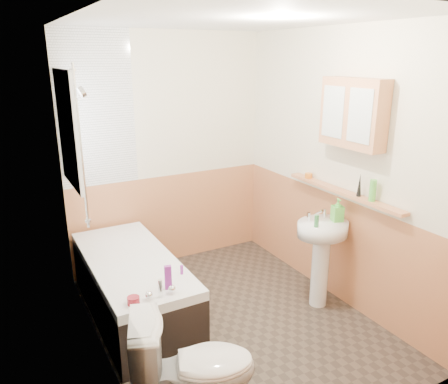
{
  "coord_description": "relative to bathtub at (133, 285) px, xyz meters",
  "views": [
    {
      "loc": [
        -1.69,
        -2.91,
        2.24
      ],
      "look_at": [
        0.0,
        0.15,
        1.15
      ],
      "focal_mm": 35.0,
      "sensor_mm": 36.0,
      "label": 1
    }
  ],
  "objects": [
    {
      "name": "orange_bottle",
      "position": [
        0.28,
        -0.47,
        0.3
      ],
      "size": [
        0.03,
        0.03,
        0.08
      ],
      "primitive_type": "cylinder",
      "rotation": [
        0.0,
        0.0,
        -0.22
      ],
      "color": "purple",
      "rests_on": "bathtub"
    },
    {
      "name": "bathtub",
      "position": [
        0.0,
        0.0,
        0.0
      ],
      "size": [
        0.7,
        1.64,
        0.69
      ],
      "color": "black",
      "rests_on": "floor"
    },
    {
      "name": "tile_cladding_left",
      "position": [
        -0.36,
        -0.51,
        0.96
      ],
      "size": [
        0.01,
        2.8,
        2.5
      ],
      "primitive_type": "cube",
      "color": "white",
      "rests_on": "wall_left"
    },
    {
      "name": "wainscot_right",
      "position": [
        1.82,
        -0.51,
        0.21
      ],
      "size": [
        0.01,
        2.8,
        1.0
      ],
      "primitive_type": "cube",
      "color": "tan",
      "rests_on": "wall_right"
    },
    {
      "name": "ceiling",
      "position": [
        0.73,
        -0.51,
        2.21
      ],
      "size": [
        2.8,
        2.8,
        0.0
      ],
      "primitive_type": "plane",
      "rotation": [
        3.14,
        0.0,
        0.0
      ],
      "color": "white",
      "rests_on": "ground"
    },
    {
      "name": "wall_right",
      "position": [
        1.84,
        -0.51,
        0.96
      ],
      "size": [
        0.02,
        2.8,
        2.5
      ],
      "primitive_type": "cube",
      "color": "#EFE5C5",
      "rests_on": "ground"
    },
    {
      "name": "wainscot_back",
      "position": [
        0.73,
        0.88,
        0.21
      ],
      "size": [
        2.2,
        0.01,
        1.0
      ],
      "primitive_type": "cube",
      "color": "tan",
      "rests_on": "wall_back"
    },
    {
      "name": "soap_bottle",
      "position": [
        1.69,
        -0.71,
        0.59
      ],
      "size": [
        0.16,
        0.23,
        0.1
      ],
      "primitive_type": "imported",
      "rotation": [
        0.0,
        0.0,
        -0.34
      ],
      "color": "#59C647",
      "rests_on": "sink"
    },
    {
      "name": "window",
      "position": [
        -0.33,
        0.44,
        1.36
      ],
      "size": [
        0.03,
        0.79,
        0.99
      ],
      "color": "white",
      "rests_on": "wall_left"
    },
    {
      "name": "black_jar",
      "position": [
        1.77,
        -0.2,
        0.83
      ],
      "size": [
        0.09,
        0.09,
        0.05
      ],
      "primitive_type": "cylinder",
      "rotation": [
        0.0,
        0.0,
        0.35
      ],
      "color": "orange",
      "rests_on": "pine_shelf"
    },
    {
      "name": "wall_left",
      "position": [
        -0.38,
        -0.51,
        0.96
      ],
      "size": [
        0.02,
        2.8,
        2.5
      ],
      "primitive_type": "cube",
      "color": "#EFE5C5",
      "rests_on": "ground"
    },
    {
      "name": "toilet",
      "position": [
        -0.03,
        -1.36,
        0.09
      ],
      "size": [
        0.87,
        0.67,
        0.76
      ],
      "primitive_type": "imported",
      "rotation": [
        0.0,
        0.0,
        1.22
      ],
      "color": "white",
      "rests_on": "floor"
    },
    {
      "name": "shower_riser",
      "position": [
        -0.31,
        0.06,
        1.36
      ],
      "size": [
        0.11,
        0.09,
        1.31
      ],
      "color": "silver",
      "rests_on": "wall_left"
    },
    {
      "name": "wall_front",
      "position": [
        0.73,
        -1.92,
        0.96
      ],
      "size": [
        2.2,
        0.02,
        2.5
      ],
      "primitive_type": "cube",
      "color": "#EFE5C5",
      "rests_on": "ground"
    },
    {
      "name": "sink",
      "position": [
        1.57,
        -0.67,
        0.3
      ],
      "size": [
        0.48,
        0.39,
        0.94
      ],
      "rotation": [
        0.0,
        0.0,
        -0.02
      ],
      "color": "white",
      "rests_on": "floor"
    },
    {
      "name": "cream_jar",
      "position": [
        -0.2,
        -0.72,
        0.29
      ],
      "size": [
        0.09,
        0.09,
        0.06
      ],
      "primitive_type": "cylinder",
      "rotation": [
        0.0,
        0.0,
        -0.01
      ],
      "color": "maroon",
      "rests_on": "bathtub"
    },
    {
      "name": "tile_return_back",
      "position": [
        0.01,
        0.88,
        1.46
      ],
      "size": [
        0.75,
        0.01,
        1.5
      ],
      "primitive_type": "cube",
      "color": "white",
      "rests_on": "wall_back"
    },
    {
      "name": "green_bottle",
      "position": [
        1.77,
        -0.86,
        0.91
      ],
      "size": [
        0.05,
        0.05,
        0.2
      ],
      "primitive_type": "cone",
      "rotation": [
        0.0,
        0.0,
        -0.35
      ],
      "color": "black",
      "rests_on": "pine_shelf"
    },
    {
      "name": "wall_back",
      "position": [
        0.73,
        0.9,
        0.96
      ],
      "size": [
        2.2,
        0.02,
        2.5
      ],
      "primitive_type": "cube",
      "color": "#EFE5C5",
      "rests_on": "ground"
    },
    {
      "name": "clear_bottle",
      "position": [
        1.44,
        -0.73,
        0.59
      ],
      "size": [
        0.05,
        0.05,
        0.11
      ],
      "primitive_type": "cylinder",
      "rotation": [
        0.0,
        0.0,
        -0.33
      ],
      "color": "#388447",
      "rests_on": "sink"
    },
    {
      "name": "foam_can",
      "position": [
        1.77,
        -1.01,
        0.9
      ],
      "size": [
        0.06,
        0.06,
        0.18
      ],
      "primitive_type": "cylinder",
      "rotation": [
        0.0,
        0.0,
        0.08
      ],
      "color": "#59C647",
      "rests_on": "pine_shelf"
    },
    {
      "name": "wainscot_front",
      "position": [
        0.73,
        -1.9,
        0.21
      ],
      "size": [
        2.2,
        0.01,
        1.0
      ],
      "primitive_type": "cube",
      "color": "tan",
      "rests_on": "wall_front"
    },
    {
      "name": "medicine_cabinet",
      "position": [
        1.74,
        -0.74,
        1.5
      ],
      "size": [
        0.16,
        0.64,
        0.57
      ],
      "color": "tan",
      "rests_on": "wall_right"
    },
    {
      "name": "floor",
      "position": [
        0.73,
        -0.51,
        -0.29
      ],
      "size": [
        2.8,
        2.8,
        0.0
      ],
      "primitive_type": "plane",
      "color": "#302822",
      "rests_on": "ground"
    },
    {
      "name": "pine_shelf",
      "position": [
        1.77,
        -0.67,
        0.79
      ],
      "size": [
        0.1,
        1.37,
        0.03
      ],
      "primitive_type": "cube",
      "color": "tan",
      "rests_on": "wall_right"
    },
    {
      "name": "blue_gel",
      "position": [
        0.09,
        -0.64,
        0.36
      ],
      "size": [
        0.06,
        0.05,
        0.19
      ],
      "primitive_type": "cube",
      "rotation": [
        0.0,
        0.0,
        -0.25
      ],
      "color": "purple",
      "rests_on": "bathtub"
    }
  ]
}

